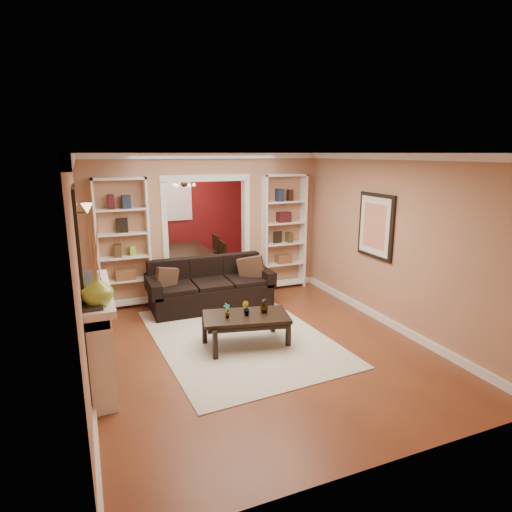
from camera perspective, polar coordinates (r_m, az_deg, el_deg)
name	(u,v)px	position (r m, az deg, el deg)	size (l,w,h in m)	color
floor	(227,314)	(7.45, -3.83, -7.71)	(8.00, 8.00, 0.00)	brown
ceiling	(225,153)	(6.94, -4.19, 13.54)	(8.00, 8.00, 0.00)	white
wall_back	(176,209)	(10.90, -10.65, 6.24)	(8.00, 8.00, 0.00)	tan
wall_front	(382,325)	(3.64, 16.45, -8.84)	(8.00, 8.00, 0.00)	tan
wall_left	(79,248)	(6.73, -22.49, 0.96)	(8.00, 8.00, 0.00)	tan
wall_right	(342,228)	(8.05, 11.43, 3.65)	(8.00, 8.00, 0.00)	tan
partition_wall	(206,226)	(8.20, -6.64, 4.02)	(4.50, 0.15, 2.70)	tan
red_back_panel	(176,210)	(10.87, -10.61, 6.06)	(4.44, 0.04, 2.64)	maroon
dining_window	(176,201)	(10.81, -10.62, 7.25)	(0.78, 0.03, 0.98)	#8CA5CC
area_rug	(239,336)	(6.57, -2.28, -10.66)	(2.37, 3.32, 0.01)	beige
sofa	(211,284)	(7.67, -6.08, -3.73)	(2.19, 0.95, 0.86)	black
pillow_left	(167,279)	(7.43, -11.83, -3.07)	(0.38, 0.11, 0.38)	#503422
pillow_right	(251,268)	(7.83, -0.61, -1.60)	(0.46, 0.13, 0.46)	#503422
coffee_table	(246,330)	(6.22, -1.33, -9.85)	(1.21, 0.65, 0.46)	black
plant_left	(227,311)	(6.01, -3.88, -7.29)	(0.11, 0.08, 0.22)	#336626
plant_center	(246,308)	(6.10, -1.35, -7.00)	(0.11, 0.09, 0.20)	#336626
plant_right	(264,305)	(6.19, 1.10, -6.59)	(0.12, 0.12, 0.22)	#336626
bookshelf_left	(123,244)	(7.81, -17.27, 1.51)	(0.90, 0.30, 2.30)	white
bookshelf_right	(284,232)	(8.62, 3.69, 3.20)	(0.90, 0.30, 2.30)	white
fireplace	(101,335)	(5.52, -20.01, -9.89)	(0.32, 1.70, 1.16)	white
vase	(97,290)	(4.70, -20.41, -4.26)	(0.32, 0.32, 0.34)	#8DB53A
mirror	(78,236)	(5.18, -22.65, 2.50)	(0.03, 0.95, 1.10)	silver
wall_sconce	(83,210)	(7.20, -22.06, 5.65)	(0.18, 0.18, 0.22)	#FFE0A5
framed_art	(375,226)	(7.19, 15.62, 3.87)	(0.04, 0.85, 1.05)	black
dining_table	(187,262)	(9.78, -9.18, -0.78)	(0.96, 1.73, 0.61)	black
dining_chair_nw	(165,261)	(9.35, -12.08, -0.60)	(0.45, 0.45, 0.91)	black
dining_chair_ne	(214,259)	(9.61, -5.60, -0.36)	(0.39, 0.39, 0.79)	black
dining_chair_sw	(160,258)	(9.94, -12.68, -0.20)	(0.38, 0.38, 0.77)	black
dining_chair_se	(207,252)	(10.17, -6.58, 0.53)	(0.41, 0.41, 0.84)	black
chandelier	(187,185)	(9.57, -9.22, 9.34)	(0.50, 0.50, 0.30)	#3C221B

